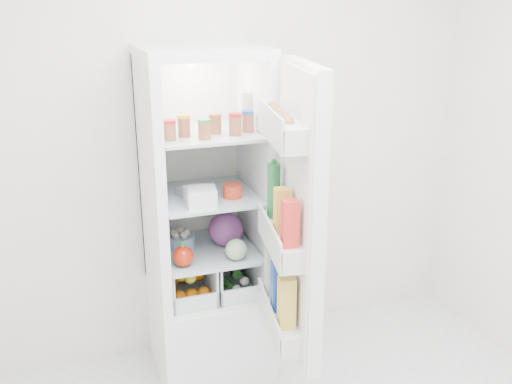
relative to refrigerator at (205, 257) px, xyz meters
name	(u,v)px	position (x,y,z in m)	size (l,w,h in m)	color
room_walls	(358,141)	(0.20, -1.25, 0.93)	(3.02, 3.02, 2.61)	silver
refrigerator	(205,257)	(0.00, 0.00, 0.00)	(0.60, 0.60, 1.80)	white
shelf_low	(208,250)	(0.00, -0.06, 0.07)	(0.49, 0.53, 0.01)	#AEC4CC
shelf_mid	(206,195)	(0.00, -0.06, 0.38)	(0.49, 0.53, 0.01)	#AEC4CC
shelf_top	(204,133)	(0.00, -0.06, 0.71)	(0.49, 0.53, 0.01)	#AEC4CC
crisper_left	(186,275)	(-0.12, -0.06, -0.06)	(0.23, 0.46, 0.22)	silver
crisper_right	(230,268)	(0.12, -0.06, -0.06)	(0.23, 0.46, 0.22)	silver
condiment_jars	(210,127)	(0.00, -0.17, 0.76)	(0.46, 0.16, 0.08)	#B21919
squeeze_bottle	(244,110)	(0.21, -0.05, 0.81)	(0.05, 0.05, 0.18)	white
tub_white	(202,197)	(-0.06, -0.23, 0.44)	(0.14, 0.14, 0.09)	white
tub_cream	(198,195)	(-0.07, -0.18, 0.43)	(0.13, 0.13, 0.07)	white
tin_red	(232,191)	(0.11, -0.16, 0.43)	(0.10, 0.10, 0.07)	red
foil_tray	(193,191)	(-0.07, -0.06, 0.41)	(0.15, 0.11, 0.04)	#B6B5BA
red_cabbage	(226,229)	(0.10, -0.05, 0.18)	(0.19, 0.19, 0.19)	#572162
bell_pepper	(183,256)	(-0.17, -0.23, 0.13)	(0.10, 0.10, 0.10)	#B5210B
mushroom_bowl	(181,242)	(-0.14, -0.01, 0.12)	(0.15, 0.15, 0.07)	#83A8C4
salad_bag	(236,250)	(0.10, -0.24, 0.14)	(0.11, 0.11, 0.11)	#9BB688
citrus_pile	(187,281)	(-0.13, -0.10, -0.08)	(0.20, 0.31, 0.16)	#E1600B
veg_pile	(231,276)	(0.13, -0.06, -0.10)	(0.16, 0.30, 0.10)	#1C531B
fridge_door	(294,219)	(0.25, -0.63, 0.43)	(0.26, 0.60, 1.30)	white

